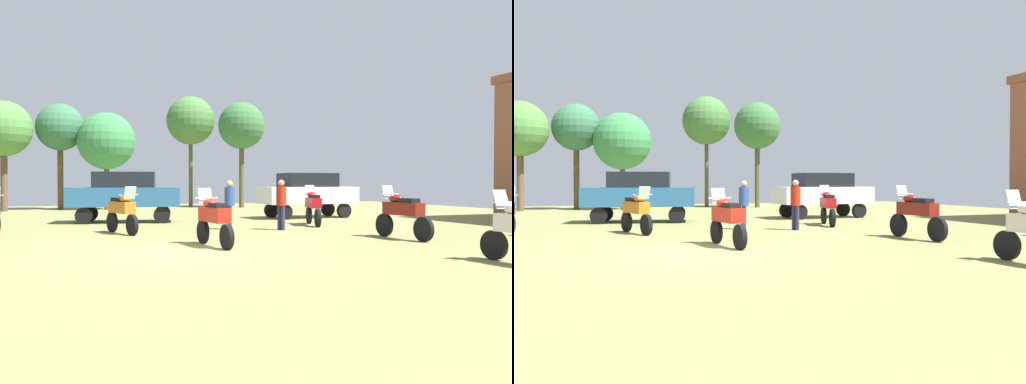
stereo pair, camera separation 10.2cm
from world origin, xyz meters
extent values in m
cube|color=olive|center=(0.00, 0.00, 0.01)|extent=(44.00, 52.00, 0.02)
cylinder|color=black|center=(6.45, 1.36, 0.35)|extent=(0.18, 0.68, 0.67)
cylinder|color=black|center=(6.59, -0.24, 0.35)|extent=(0.18, 0.68, 0.67)
cube|color=maroon|center=(6.52, 0.56, 0.87)|extent=(0.48, 1.39, 0.36)
ellipsoid|color=maroon|center=(6.50, 0.87, 1.15)|extent=(0.36, 0.51, 0.24)
cube|color=black|center=(6.54, 0.32, 1.11)|extent=(0.35, 0.58, 0.12)
cube|color=silver|center=(6.47, 1.21, 1.33)|extent=(0.37, 0.18, 0.39)
cylinder|color=#B7B7BC|center=(6.48, 1.10, 1.27)|extent=(0.62, 0.09, 0.04)
cylinder|color=black|center=(5.81, -3.43, 0.32)|extent=(0.16, 0.62, 0.61)
cube|color=silver|center=(5.82, -3.58, 1.27)|extent=(0.37, 0.18, 0.39)
cylinder|color=#B7B7BC|center=(5.82, -3.69, 1.21)|extent=(0.62, 0.08, 0.04)
cylinder|color=black|center=(-0.48, 4.25, 0.34)|extent=(0.31, 0.64, 0.63)
cylinder|color=black|center=(-0.92, 5.63, 0.34)|extent=(0.31, 0.64, 0.63)
cube|color=orange|center=(-0.70, 4.94, 0.83)|extent=(0.72, 1.28, 0.36)
ellipsoid|color=orange|center=(-0.61, 4.67, 1.11)|extent=(0.45, 0.56, 0.24)
cube|color=black|center=(-0.77, 5.14, 1.07)|extent=(0.46, 0.63, 0.12)
cube|color=silver|center=(-0.52, 4.38, 1.29)|extent=(0.39, 0.26, 0.39)
cylinder|color=#B7B7BC|center=(-0.55, 4.47, 1.23)|extent=(0.60, 0.23, 0.04)
cylinder|color=black|center=(0.98, 1.54, 0.32)|extent=(0.19, 0.62, 0.61)
cylinder|color=black|center=(1.16, 0.05, 0.32)|extent=(0.19, 0.62, 0.61)
cube|color=#B22115|center=(1.07, 0.79, 0.81)|extent=(0.51, 1.31, 0.36)
ellipsoid|color=#B22115|center=(1.04, 1.08, 1.09)|extent=(0.37, 0.51, 0.24)
cube|color=black|center=(1.10, 0.57, 1.05)|extent=(0.36, 0.59, 0.12)
cube|color=silver|center=(1.00, 1.39, 1.27)|extent=(0.38, 0.19, 0.39)
cylinder|color=#B7B7BC|center=(1.01, 1.30, 1.21)|extent=(0.62, 0.11, 0.04)
cylinder|color=black|center=(6.50, 6.41, 0.35)|extent=(0.28, 0.66, 0.65)
cylinder|color=black|center=(6.10, 4.91, 0.35)|extent=(0.28, 0.66, 0.65)
cube|color=red|center=(6.30, 5.66, 0.85)|extent=(0.69, 1.37, 0.36)
ellipsoid|color=red|center=(6.38, 5.94, 1.13)|extent=(0.43, 0.55, 0.24)
cube|color=black|center=(6.25, 5.43, 1.09)|extent=(0.43, 0.62, 0.12)
cube|color=silver|center=(6.47, 6.26, 1.31)|extent=(0.39, 0.24, 0.39)
cylinder|color=#B7B7BC|center=(6.44, 6.17, 1.25)|extent=(0.61, 0.19, 0.04)
cylinder|color=black|center=(-1.62, 9.20, 0.34)|extent=(0.67, 0.35, 0.64)
cylinder|color=black|center=(-1.33, 10.61, 0.34)|extent=(0.67, 0.35, 0.64)
cylinder|color=black|center=(1.24, 8.59, 0.34)|extent=(0.67, 0.35, 0.64)
cylinder|color=black|center=(1.54, 10.00, 0.34)|extent=(0.67, 0.35, 0.64)
cube|color=#285E91|center=(-0.04, 9.60, 1.03)|extent=(4.58, 2.65, 0.75)
cube|color=black|center=(-0.04, 9.60, 1.71)|extent=(2.64, 2.04, 0.61)
cylinder|color=black|center=(6.52, 8.72, 0.34)|extent=(0.64, 0.23, 0.64)
cylinder|color=black|center=(6.49, 10.16, 0.34)|extent=(0.64, 0.23, 0.64)
cylinder|color=black|center=(9.44, 8.78, 0.34)|extent=(0.64, 0.23, 0.64)
cylinder|color=black|center=(9.41, 10.22, 0.34)|extent=(0.64, 0.23, 0.64)
cube|color=silver|center=(7.96, 9.47, 1.03)|extent=(4.34, 1.89, 0.75)
cube|color=black|center=(7.96, 9.47, 1.71)|extent=(2.40, 1.63, 0.61)
cylinder|color=#292945|center=(4.45, 4.22, 0.43)|extent=(0.14, 0.14, 0.81)
cylinder|color=#292945|center=(4.39, 4.39, 0.43)|extent=(0.14, 0.14, 0.81)
cylinder|color=#AA2413|center=(4.42, 4.30, 1.15)|extent=(0.43, 0.43, 0.64)
sphere|color=tan|center=(4.42, 4.30, 1.58)|extent=(0.22, 0.22, 0.22)
cylinder|color=navy|center=(2.89, 5.17, 0.42)|extent=(0.14, 0.14, 0.80)
cylinder|color=navy|center=(2.84, 5.01, 0.42)|extent=(0.14, 0.14, 0.80)
cylinder|color=#294786|center=(2.87, 5.09, 1.14)|extent=(0.41, 0.41, 0.63)
sphere|color=tan|center=(2.87, 5.09, 1.56)|extent=(0.22, 0.22, 0.22)
cylinder|color=#4D4B2E|center=(8.38, 19.64, 2.27)|extent=(0.32, 0.32, 4.51)
sphere|color=#386A39|center=(8.38, 19.64, 5.19)|extent=(2.95, 2.95, 2.95)
cylinder|color=brown|center=(-5.26, 19.89, 1.94)|extent=(0.36, 0.36, 3.84)
sphere|color=#4D823D|center=(-5.26, 19.89, 4.54)|extent=(3.03, 3.03, 3.03)
cylinder|color=#4C4A2C|center=(5.54, 21.47, 2.46)|extent=(0.25, 0.25, 4.88)
sphere|color=#447439|center=(5.54, 21.47, 5.60)|extent=(3.11, 3.11, 3.11)
cylinder|color=brown|center=(0.14, 19.77, 1.64)|extent=(0.29, 0.29, 3.24)
sphere|color=#388047|center=(0.14, 19.77, 4.00)|extent=(3.30, 3.30, 3.30)
cylinder|color=brown|center=(-2.37, 20.77, 2.11)|extent=(0.33, 0.33, 4.18)
sphere|color=#356947|center=(-2.37, 20.77, 4.81)|extent=(2.73, 2.73, 2.73)
camera|label=1|loc=(-2.58, -11.72, 1.61)|focal=36.83mm
camera|label=2|loc=(-2.49, -11.76, 1.61)|focal=36.83mm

